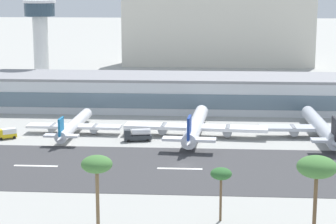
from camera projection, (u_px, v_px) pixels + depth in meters
name	position (u px, v px, depth m)	size (l,w,h in m)	color
ground_plane	(184.00, 165.00, 172.25)	(1400.00, 1400.00, 0.00)	#9E9E99
runway_strip	(183.00, 169.00, 168.92)	(800.00, 42.37, 0.08)	#38383A
runway_centreline_dash_3	(36.00, 166.00, 171.53)	(12.00, 1.20, 0.01)	white
runway_centreline_dash_4	(180.00, 169.00, 168.97)	(12.00, 1.20, 0.01)	white
terminal_building	(195.00, 92.00, 246.24)	(200.83, 27.03, 13.17)	silver
control_tower	(40.00, 34.00, 272.69)	(13.93, 13.93, 40.91)	silver
distant_hotel_block	(218.00, 23.00, 372.29)	(110.32, 24.23, 48.91)	beige
airliner_blue_tail_gate_0	(73.00, 126.00, 206.73)	(30.95, 41.48, 8.66)	silver
airliner_navy_tail_gate_1	(195.00, 127.00, 202.63)	(46.05, 51.04, 10.65)	white
airliner_black_tail_gate_2	(321.00, 128.00, 201.57)	(38.85, 50.45, 10.53)	silver
service_box_truck_0	(7.00, 133.00, 200.83)	(6.36, 5.20, 3.25)	gold
service_fuel_truck_1	(138.00, 135.00, 197.93)	(8.85, 4.31, 3.95)	#2D3338
palm_tree_0	(97.00, 166.00, 123.30)	(6.11, 6.11, 15.81)	brown
palm_tree_1	(221.00, 175.00, 130.48)	(4.43, 4.43, 11.41)	brown
palm_tree_2	(317.00, 168.00, 119.45)	(7.57, 7.57, 16.78)	brown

